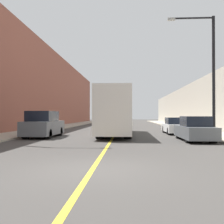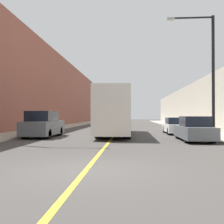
{
  "view_description": "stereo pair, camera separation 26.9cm",
  "coord_description": "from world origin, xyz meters",
  "px_view_note": "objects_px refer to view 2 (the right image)",
  "views": [
    {
      "loc": [
        1.05,
        -7.75,
        1.62
      ],
      "look_at": [
        -0.27,
        14.45,
        1.91
      ],
      "focal_mm": 42.0,
      "sensor_mm": 36.0,
      "label": 1
    },
    {
      "loc": [
        1.32,
        -7.74,
        1.62
      ],
      "look_at": [
        -0.27,
        14.45,
        1.91
      ],
      "focal_mm": 42.0,
      "sensor_mm": 36.0,
      "label": 2
    }
  ],
  "objects_px": {
    "car_right_mid": "(176,126)",
    "street_lamp_right": "(209,68)",
    "parked_suv_left": "(43,125)",
    "bus": "(116,112)",
    "car_right_near": "(194,130)"
  },
  "relations": [
    {
      "from": "bus",
      "to": "car_right_mid",
      "type": "relative_size",
      "value": 2.43
    },
    {
      "from": "bus",
      "to": "street_lamp_right",
      "type": "height_order",
      "value": "street_lamp_right"
    },
    {
      "from": "bus",
      "to": "parked_suv_left",
      "type": "xyz_separation_m",
      "value": [
        -5.29,
        -2.55,
        -1.02
      ]
    },
    {
      "from": "bus",
      "to": "street_lamp_right",
      "type": "relative_size",
      "value": 1.4
    },
    {
      "from": "parked_suv_left",
      "to": "bus",
      "type": "bearing_deg",
      "value": 25.7
    },
    {
      "from": "car_right_near",
      "to": "street_lamp_right",
      "type": "relative_size",
      "value": 0.58
    },
    {
      "from": "bus",
      "to": "car_right_mid",
      "type": "height_order",
      "value": "bus"
    },
    {
      "from": "car_right_mid",
      "to": "street_lamp_right",
      "type": "xyz_separation_m",
      "value": [
        1.26,
        -5.52,
        4.15
      ]
    },
    {
      "from": "bus",
      "to": "car_right_near",
      "type": "xyz_separation_m",
      "value": [
        5.23,
        -4.64,
        -1.22
      ]
    },
    {
      "from": "car_right_mid",
      "to": "street_lamp_right",
      "type": "bearing_deg",
      "value": -77.09
    },
    {
      "from": "parked_suv_left",
      "to": "car_right_mid",
      "type": "height_order",
      "value": "parked_suv_left"
    },
    {
      "from": "car_right_near",
      "to": "car_right_mid",
      "type": "height_order",
      "value": "car_right_near"
    },
    {
      "from": "street_lamp_right",
      "to": "car_right_mid",
      "type": "bearing_deg",
      "value": 102.91
    },
    {
      "from": "parked_suv_left",
      "to": "car_right_near",
      "type": "distance_m",
      "value": 10.73
    },
    {
      "from": "car_right_mid",
      "to": "street_lamp_right",
      "type": "height_order",
      "value": "street_lamp_right"
    }
  ]
}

